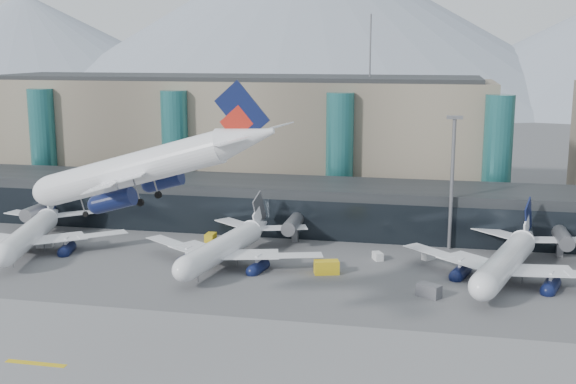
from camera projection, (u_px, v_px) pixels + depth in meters
The scene contains 19 objects.
ground at pixel (228, 331), 98.69m from camera, with size 900.00×900.00×0.00m, color #515154.
runway_strip at pixel (191, 379), 84.29m from camera, with size 400.00×40.00×0.04m, color slate.
runway_markings at pixel (191, 379), 84.29m from camera, with size 128.00×1.00×0.02m.
concourse at pixel (305, 206), 153.09m from camera, with size 170.00×27.00×10.00m.
terminal_main at pixel (233, 136), 187.03m from camera, with size 130.00×30.00×31.00m.
teal_towers at pixel (255, 151), 169.95m from camera, with size 116.40×19.40×46.00m.
mountain_ridge at pixel (425, 35), 450.97m from camera, with size 910.00×400.00×110.00m.
lightmast_mid at pixel (452, 175), 135.83m from camera, with size 3.00×1.20×25.60m.
hero_jet at pixel (156, 157), 85.98m from camera, with size 34.07×34.61×11.17m.
jet_parked_left at pixel (34, 225), 138.57m from camera, with size 36.43×37.72×12.11m.
jet_parked_mid at pixel (231, 237), 129.82m from camera, with size 36.44×36.79×11.89m.
jet_parked_right at pixel (511, 249), 120.90m from camera, with size 37.59×39.49×12.68m.
veh_a at pixel (45, 243), 139.58m from camera, with size 3.02×1.70×1.70m, color silver.
veh_b at pixel (211, 237), 143.80m from camera, with size 2.86×1.76×1.65m, color gold.
veh_c at pixel (429, 291), 111.86m from camera, with size 3.66×1.93×2.03m, color #525258.
veh_d at pixel (429, 256), 131.60m from camera, with size 2.46×1.32×1.41m, color silver.
veh_f at pixel (31, 235), 144.86m from camera, with size 3.40×1.80×1.90m, color #525258.
veh_g at pixel (378, 256), 131.34m from camera, with size 2.42×1.41×1.41m, color silver.
veh_h at pixel (327, 267), 123.22m from camera, with size 4.20×2.21×2.32m, color gold.
Camera 1 is at (27.27, -89.30, 38.08)m, focal length 45.00 mm.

